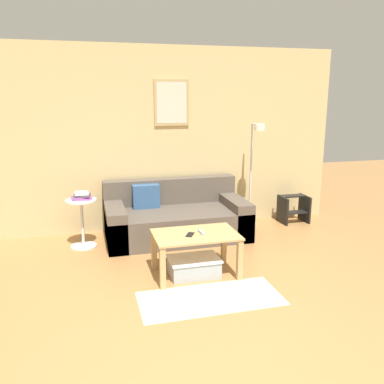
{
  "coord_description": "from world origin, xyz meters",
  "views": [
    {
      "loc": [
        -0.85,
        -2.19,
        1.88
      ],
      "look_at": [
        0.26,
        1.99,
        0.85
      ],
      "focal_mm": 38.0,
      "sensor_mm": 36.0,
      "label": 1
    }
  ],
  "objects_px": {
    "storage_bin": "(194,267)",
    "step_stool": "(294,208)",
    "book_stack": "(82,196)",
    "remote_control": "(202,232)",
    "side_table": "(82,219)",
    "floor_lamp": "(254,164)",
    "cell_phone": "(190,235)",
    "couch": "(175,218)",
    "coffee_table": "(196,242)"
  },
  "relations": [
    {
      "from": "couch",
      "to": "side_table",
      "type": "relative_size",
      "value": 3.02
    },
    {
      "from": "couch",
      "to": "remote_control",
      "type": "relative_size",
      "value": 12.47
    },
    {
      "from": "side_table",
      "to": "remote_control",
      "type": "relative_size",
      "value": 4.13
    },
    {
      "from": "coffee_table",
      "to": "step_stool",
      "type": "xyz_separation_m",
      "value": [
        1.93,
        1.41,
        -0.15
      ]
    },
    {
      "from": "floor_lamp",
      "to": "cell_phone",
      "type": "distance_m",
      "value": 1.94
    },
    {
      "from": "storage_bin",
      "to": "book_stack",
      "type": "distance_m",
      "value": 1.74
    },
    {
      "from": "couch",
      "to": "floor_lamp",
      "type": "relative_size",
      "value": 1.24
    },
    {
      "from": "coffee_table",
      "to": "floor_lamp",
      "type": "height_order",
      "value": "floor_lamp"
    },
    {
      "from": "step_stool",
      "to": "side_table",
      "type": "bearing_deg",
      "value": -175.39
    },
    {
      "from": "book_stack",
      "to": "coffee_table",
      "type": "bearing_deg",
      "value": -45.7
    },
    {
      "from": "floor_lamp",
      "to": "book_stack",
      "type": "xyz_separation_m",
      "value": [
        -2.38,
        -0.17,
        -0.27
      ]
    },
    {
      "from": "coffee_table",
      "to": "floor_lamp",
      "type": "xyz_separation_m",
      "value": [
        1.23,
        1.34,
        0.56
      ]
    },
    {
      "from": "coffee_table",
      "to": "step_stool",
      "type": "bearing_deg",
      "value": 36.11
    },
    {
      "from": "coffee_table",
      "to": "storage_bin",
      "type": "relative_size",
      "value": 1.65
    },
    {
      "from": "book_stack",
      "to": "step_stool",
      "type": "bearing_deg",
      "value": 4.31
    },
    {
      "from": "book_stack",
      "to": "remote_control",
      "type": "bearing_deg",
      "value": -44.09
    },
    {
      "from": "floor_lamp",
      "to": "remote_control",
      "type": "xyz_separation_m",
      "value": [
        -1.17,
        -1.35,
        -0.46
      ]
    },
    {
      "from": "floor_lamp",
      "to": "storage_bin",
      "type": "bearing_deg",
      "value": -132.51
    },
    {
      "from": "coffee_table",
      "to": "floor_lamp",
      "type": "relative_size",
      "value": 0.59
    },
    {
      "from": "floor_lamp",
      "to": "step_stool",
      "type": "relative_size",
      "value": 3.72
    },
    {
      "from": "cell_phone",
      "to": "side_table",
      "type": "bearing_deg",
      "value": 161.28
    },
    {
      "from": "book_stack",
      "to": "remote_control",
      "type": "xyz_separation_m",
      "value": [
        1.22,
        -1.18,
        -0.19
      ]
    },
    {
      "from": "couch",
      "to": "cell_phone",
      "type": "xyz_separation_m",
      "value": [
        -0.12,
        -1.26,
        0.2
      ]
    },
    {
      "from": "coffee_table",
      "to": "side_table",
      "type": "height_order",
      "value": "side_table"
    },
    {
      "from": "remote_control",
      "to": "step_stool",
      "type": "bearing_deg",
      "value": 34.14
    },
    {
      "from": "book_stack",
      "to": "remote_control",
      "type": "height_order",
      "value": "book_stack"
    },
    {
      "from": "storage_bin",
      "to": "couch",
      "type": "bearing_deg",
      "value": 86.38
    },
    {
      "from": "remote_control",
      "to": "step_stool",
      "type": "relative_size",
      "value": 0.37
    },
    {
      "from": "couch",
      "to": "storage_bin",
      "type": "distance_m",
      "value": 1.28
    },
    {
      "from": "couch",
      "to": "book_stack",
      "type": "relative_size",
      "value": 7.14
    },
    {
      "from": "side_table",
      "to": "book_stack",
      "type": "xyz_separation_m",
      "value": [
        0.01,
        0.02,
        0.29
      ]
    },
    {
      "from": "storage_bin",
      "to": "step_stool",
      "type": "height_order",
      "value": "step_stool"
    },
    {
      "from": "floor_lamp",
      "to": "remote_control",
      "type": "height_order",
      "value": "floor_lamp"
    },
    {
      "from": "side_table",
      "to": "book_stack",
      "type": "bearing_deg",
      "value": 50.19
    },
    {
      "from": "coffee_table",
      "to": "floor_lamp",
      "type": "bearing_deg",
      "value": 47.49
    },
    {
      "from": "side_table",
      "to": "step_stool",
      "type": "height_order",
      "value": "side_table"
    },
    {
      "from": "book_stack",
      "to": "couch",
      "type": "bearing_deg",
      "value": 2.77
    },
    {
      "from": "couch",
      "to": "coffee_table",
      "type": "distance_m",
      "value": 1.24
    },
    {
      "from": "side_table",
      "to": "book_stack",
      "type": "height_order",
      "value": "book_stack"
    },
    {
      "from": "book_stack",
      "to": "remote_control",
      "type": "distance_m",
      "value": 1.7
    },
    {
      "from": "book_stack",
      "to": "step_stool",
      "type": "height_order",
      "value": "book_stack"
    },
    {
      "from": "floor_lamp",
      "to": "book_stack",
      "type": "distance_m",
      "value": 2.4
    },
    {
      "from": "couch",
      "to": "storage_bin",
      "type": "height_order",
      "value": "couch"
    },
    {
      "from": "storage_bin",
      "to": "cell_phone",
      "type": "bearing_deg",
      "value": 174.99
    },
    {
      "from": "floor_lamp",
      "to": "step_stool",
      "type": "xyz_separation_m",
      "value": [
        0.7,
        0.06,
        -0.71
      ]
    },
    {
      "from": "book_stack",
      "to": "storage_bin",
      "type": "bearing_deg",
      "value": -46.99
    },
    {
      "from": "couch",
      "to": "cell_phone",
      "type": "distance_m",
      "value": 1.28
    },
    {
      "from": "remote_control",
      "to": "cell_phone",
      "type": "relative_size",
      "value": 1.07
    },
    {
      "from": "side_table",
      "to": "step_stool",
      "type": "distance_m",
      "value": 3.11
    },
    {
      "from": "couch",
      "to": "side_table",
      "type": "height_order",
      "value": "couch"
    }
  ]
}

